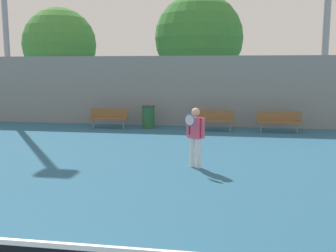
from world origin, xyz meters
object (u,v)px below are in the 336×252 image
Objects in this scene: bench_courtside_near at (109,116)px; light_pole_near_left at (327,11)px; bench_adjacent_court at (213,118)px; trash_bin at (148,117)px; tree_green_broad at (199,38)px; bench_courtside_far at (279,120)px; tree_green_tall at (60,45)px; tennis_player at (195,134)px.

light_pole_near_left is at bearing 7.68° from bench_courtside_near.
bench_adjacent_court is 1.77× the size of trash_bin.
tree_green_broad reaches higher than trash_bin.
bench_courtside_far is at bearing 0.00° from bench_courtside_near.
bench_courtside_near is at bearing -51.70° from tree_green_tall.
tree_green_broad is (-0.98, 12.58, 3.34)m from tennis_player.
bench_adjacent_court is at bearing -33.47° from tree_green_tall.
tree_green_tall reaches higher than bench_adjacent_court.
tennis_player is 0.26× the size of tree_green_tall.
trash_bin is 9.61m from tree_green_tall.
tennis_player reaches higher than bench_courtside_far.
tree_green_broad reaches higher than tennis_player.
tennis_player reaches higher than trash_bin.
tree_green_tall is at bearing 154.38° from tennis_player.
trash_bin is 7.41m from tree_green_broad.
bench_courtside_near is 1.72m from trash_bin.
tree_green_broad is (1.63, 6.19, 3.74)m from trash_bin.
tree_green_broad is at bearing 120.80° from bench_courtside_far.
tree_green_broad reaches higher than bench_courtside_far.
light_pole_near_left is 1.26× the size of tree_green_broad.
bench_adjacent_court is at bearing -79.58° from tree_green_broad.
bench_courtside_near is 0.28× the size of tree_green_tall.
trash_bin is (-5.44, 0.21, -0.03)m from bench_courtside_far.
bench_courtside_far is (7.15, 0.00, 0.00)m from bench_courtside_near.
tree_green_tall is at bearing 160.19° from light_pole_near_left.
tree_green_tall is (-9.25, 12.42, 3.04)m from tennis_player.
bench_courtside_near is 0.20× the size of light_pole_near_left.
bench_courtside_near is at bearing -180.00° from bench_adjacent_court.
tennis_player is at bearing -85.54° from tree_green_broad.
bench_courtside_far is at bearing 0.00° from bench_adjacent_court.
light_pole_near_left is 14.87m from tree_green_tall.
trash_bin is at bearing -104.75° from tree_green_broad.
tennis_player is 9.63m from light_pole_near_left.
tennis_player is 1.63× the size of trash_bin.
light_pole_near_left is (4.52, 1.22, 4.36)m from bench_adjacent_court.
trash_bin is at bearing 175.63° from bench_adjacent_court.
light_pole_near_left reaches higher than bench_courtside_far.
tree_green_tall reaches higher than bench_courtside_far.
bench_courtside_near is at bearing -172.84° from trash_bin.
trash_bin is at bearing 177.75° from bench_courtside_far.
bench_adjacent_court is 6.39m from light_pole_near_left.
bench_courtside_near is 0.25× the size of tree_green_broad.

